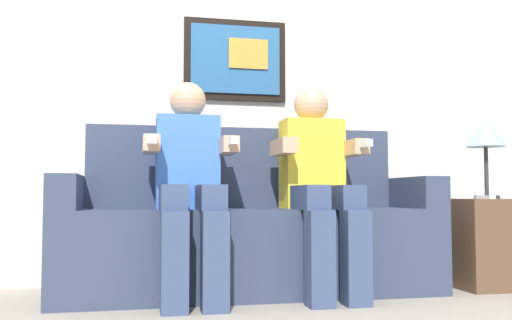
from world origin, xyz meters
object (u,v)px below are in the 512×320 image
couch (249,234)px  side_table_right (486,243)px  person_on_left (189,178)px  person_on_right (319,179)px  spare_remote_on_table (485,197)px  table_lamp (485,137)px

couch → side_table_right: (1.35, -0.11, -0.06)m
person_on_left → person_on_right: 0.68m
couch → spare_remote_on_table: (1.27, -0.22, 0.20)m
side_table_right → table_lamp: (0.03, 0.03, 0.61)m
couch → person_on_right: person_on_right is taller
table_lamp → side_table_right: bearing=-137.4°
spare_remote_on_table → person_on_left: bearing=178.0°
person_on_right → spare_remote_on_table: bearing=-3.4°
couch → side_table_right: size_ratio=4.01×
person_on_left → spare_remote_on_table: size_ratio=8.54×
couch → person_on_left: (-0.34, -0.17, 0.29)m
person_on_left → spare_remote_on_table: 1.62m
person_on_right → table_lamp: (1.04, 0.09, 0.25)m
couch → person_on_right: (0.34, -0.17, 0.29)m
side_table_right → spare_remote_on_table: spare_remote_on_table is taller
person_on_left → side_table_right: bearing=2.1°
spare_remote_on_table → table_lamp: bearing=53.4°
person_on_left → side_table_right: 1.73m
person_on_right → table_lamp: size_ratio=2.41×
couch → person_on_right: 0.48m
person_on_left → side_table_right: (1.69, 0.06, -0.36)m
couch → table_lamp: (1.38, -0.08, 0.55)m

